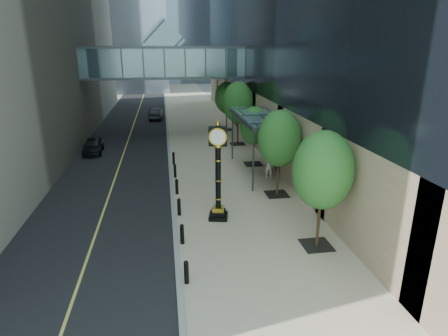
{
  "coord_description": "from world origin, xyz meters",
  "views": [
    {
      "loc": [
        -3.25,
        -11.88,
        9.12
      ],
      "look_at": [
        -0.17,
        7.36,
        2.72
      ],
      "focal_mm": 30.0,
      "sensor_mm": 36.0,
      "label": 1
    }
  ],
  "objects_px": {
    "car_near": "(93,146)",
    "car_far": "(156,113)",
    "pedestrian": "(269,166)",
    "street_clock": "(218,178)"
  },
  "relations": [
    {
      "from": "car_near",
      "to": "pedestrian",
      "type": "bearing_deg",
      "value": -35.84
    },
    {
      "from": "street_clock",
      "to": "pedestrian",
      "type": "bearing_deg",
      "value": 65.48
    },
    {
      "from": "pedestrian",
      "to": "car_far",
      "type": "bearing_deg",
      "value": -61.72
    },
    {
      "from": "car_near",
      "to": "car_far",
      "type": "bearing_deg",
      "value": 68.65
    },
    {
      "from": "street_clock",
      "to": "car_near",
      "type": "bearing_deg",
      "value": 133.62
    },
    {
      "from": "street_clock",
      "to": "pedestrian",
      "type": "height_order",
      "value": "street_clock"
    },
    {
      "from": "pedestrian",
      "to": "car_far",
      "type": "distance_m",
      "value": 25.85
    },
    {
      "from": "street_clock",
      "to": "car_far",
      "type": "xyz_separation_m",
      "value": [
        -3.75,
        30.51,
        -1.65
      ]
    },
    {
      "from": "car_near",
      "to": "street_clock",
      "type": "bearing_deg",
      "value": -61.35
    },
    {
      "from": "car_near",
      "to": "car_far",
      "type": "xyz_separation_m",
      "value": [
        5.3,
        15.6,
        0.04
      ]
    }
  ]
}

